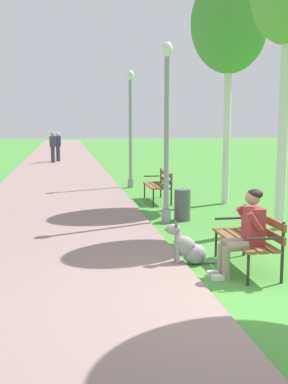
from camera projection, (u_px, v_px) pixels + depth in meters
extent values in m
plane|color=#478E38|center=(230.00, 298.00, 5.92)|extent=(120.00, 120.00, 0.00)
cube|color=gray|center=(61.00, 158.00, 28.98)|extent=(4.07, 60.00, 0.04)
cube|color=brown|center=(233.00, 240.00, 7.00)|extent=(0.14, 1.50, 0.04)
cube|color=brown|center=(244.00, 240.00, 7.03)|extent=(0.14, 1.50, 0.04)
cube|color=brown|center=(255.00, 239.00, 7.06)|extent=(0.14, 1.50, 0.04)
cube|color=brown|center=(262.00, 230.00, 7.06)|extent=(0.04, 1.50, 0.11)
cube|color=brown|center=(263.00, 218.00, 7.03)|extent=(0.04, 1.50, 0.11)
cylinder|color=#2D2B28|center=(216.00, 243.00, 7.70)|extent=(0.04, 0.04, 0.45)
cylinder|color=#2D2B28|center=(245.00, 230.00, 7.75)|extent=(0.04, 0.04, 0.85)
cube|color=#2D2B28|center=(228.00, 218.00, 7.68)|extent=(0.45, 0.04, 0.03)
cylinder|color=#2D2B28|center=(248.00, 269.00, 6.36)|extent=(0.04, 0.04, 0.45)
cylinder|color=#2D2B28|center=(283.00, 253.00, 6.41)|extent=(0.04, 0.04, 0.85)
cube|color=#2D2B28|center=(263.00, 239.00, 6.33)|extent=(0.45, 0.04, 0.03)
cube|color=brown|center=(150.00, 186.00, 13.06)|extent=(0.14, 1.50, 0.04)
cube|color=brown|center=(156.00, 185.00, 13.09)|extent=(0.14, 1.50, 0.04)
cube|color=brown|center=(162.00, 185.00, 13.11)|extent=(0.14, 1.50, 0.04)
cube|color=brown|center=(166.00, 180.00, 13.11)|extent=(0.04, 1.50, 0.11)
cube|color=brown|center=(166.00, 174.00, 13.09)|extent=(0.04, 1.50, 0.11)
cylinder|color=#2D2B28|center=(145.00, 190.00, 13.76)|extent=(0.04, 0.04, 0.45)
cylinder|color=#2D2B28|center=(161.00, 183.00, 13.81)|extent=(0.04, 0.04, 0.85)
cube|color=#2D2B28|center=(151.00, 176.00, 13.73)|extent=(0.45, 0.04, 0.03)
cylinder|color=#2D2B28|center=(153.00, 197.00, 12.41)|extent=(0.04, 0.04, 0.45)
cylinder|color=#2D2B28|center=(171.00, 189.00, 12.46)|extent=(0.04, 0.04, 0.85)
cube|color=#2D2B28|center=(161.00, 182.00, 12.39)|extent=(0.45, 0.04, 0.03)
cylinder|color=gray|center=(236.00, 243.00, 6.77)|extent=(0.42, 0.14, 0.14)
cylinder|color=gray|center=(221.00, 259.00, 6.77)|extent=(0.11, 0.11, 0.47)
cube|color=silver|center=(216.00, 273.00, 6.78)|extent=(0.24, 0.09, 0.07)
cylinder|color=gray|center=(241.00, 246.00, 6.57)|extent=(0.42, 0.14, 0.14)
cylinder|color=gray|center=(226.00, 263.00, 6.57)|extent=(0.11, 0.11, 0.47)
cube|color=silver|center=(220.00, 278.00, 6.59)|extent=(0.24, 0.09, 0.07)
cube|color=maroon|center=(253.00, 226.00, 6.67)|extent=(0.22, 0.36, 0.52)
cylinder|color=maroon|center=(244.00, 216.00, 6.84)|extent=(0.25, 0.09, 0.30)
cylinder|color=maroon|center=(255.00, 222.00, 6.45)|extent=(0.25, 0.09, 0.30)
sphere|color=#A37556|center=(253.00, 198.00, 6.61)|extent=(0.21, 0.21, 0.21)
ellipsoid|color=black|center=(255.00, 194.00, 6.60)|extent=(0.22, 0.23, 0.14)
ellipsoid|color=gray|center=(195.00, 254.00, 7.32)|extent=(0.37, 0.30, 0.32)
ellipsoid|color=gray|center=(185.00, 246.00, 7.28)|extent=(0.51, 0.24, 0.48)
ellipsoid|color=#595959|center=(188.00, 244.00, 7.28)|extent=(0.36, 0.21, 0.27)
cylinder|color=gray|center=(176.00, 252.00, 7.34)|extent=(0.06, 0.06, 0.38)
cylinder|color=gray|center=(177.00, 254.00, 7.22)|extent=(0.06, 0.06, 0.38)
cylinder|color=gray|center=(178.00, 237.00, 7.25)|extent=(0.12, 0.17, 0.19)
ellipsoid|color=gray|center=(173.00, 229.00, 7.22)|extent=(0.23, 0.15, 0.16)
cone|color=#595959|center=(167.00, 230.00, 7.21)|extent=(0.10, 0.09, 0.09)
cone|color=#595959|center=(175.00, 222.00, 7.25)|extent=(0.06, 0.06, 0.09)
cone|color=#595959|center=(176.00, 223.00, 7.16)|extent=(0.06, 0.06, 0.09)
cylinder|color=gray|center=(207.00, 262.00, 7.36)|extent=(0.28, 0.06, 0.04)
cylinder|color=gray|center=(166.00, 216.00, 10.37)|extent=(0.20, 0.20, 0.30)
cylinder|color=gray|center=(167.00, 141.00, 10.13)|extent=(0.11, 0.11, 3.54)
ellipsoid|color=silver|center=(167.00, 50.00, 9.86)|extent=(0.24, 0.24, 0.32)
cylinder|color=gray|center=(131.00, 183.00, 15.94)|extent=(0.20, 0.20, 0.30)
cylinder|color=gray|center=(130.00, 134.00, 15.70)|extent=(0.11, 0.11, 3.56)
ellipsoid|color=silver|center=(130.00, 75.00, 15.43)|extent=(0.24, 0.24, 0.32)
cylinder|color=silver|center=(283.00, 129.00, 9.49)|extent=(0.21, 0.21, 4.09)
cylinder|color=silver|center=(227.00, 130.00, 12.55)|extent=(0.19, 0.19, 3.92)
ellipsoid|color=#4C933D|center=(229.00, 23.00, 12.15)|extent=(1.99, 1.90, 2.54)
cylinder|color=#515156|center=(182.00, 205.00, 10.56)|extent=(0.36, 0.36, 0.70)
cylinder|color=#383842|center=(53.00, 155.00, 25.47)|extent=(0.22, 0.22, 0.88)
cube|color=#3F3F42|center=(53.00, 141.00, 25.37)|extent=(0.32, 0.20, 0.56)
sphere|color=#A37556|center=(52.00, 134.00, 25.31)|extent=(0.20, 0.20, 0.20)
cylinder|color=#383842|center=(58.00, 154.00, 26.29)|extent=(0.22, 0.22, 0.88)
cube|color=navy|center=(58.00, 141.00, 26.19)|extent=(0.32, 0.20, 0.56)
sphere|color=beige|center=(58.00, 134.00, 26.13)|extent=(0.20, 0.20, 0.20)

